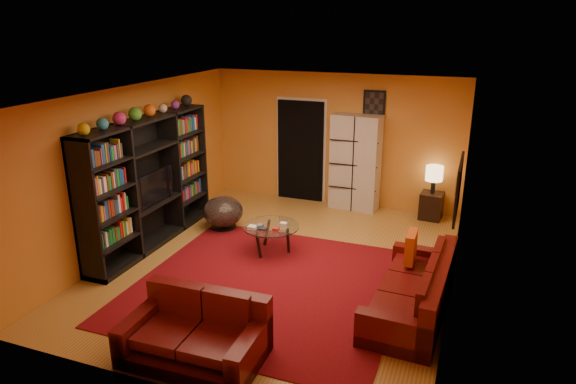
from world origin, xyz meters
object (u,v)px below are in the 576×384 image
at_px(tv, 150,188).
at_px(table_lamp, 434,174).
at_px(bowl_chair, 223,212).
at_px(coffee_table, 271,229).
at_px(storage_cabinet, 355,163).
at_px(loveseat, 198,332).
at_px(entertainment_unit, 149,183).
at_px(sofa, 417,292).
at_px(side_table, 431,206).

xyz_separation_m(tv, table_lamp, (4.20, 2.81, -0.12)).
xyz_separation_m(bowl_chair, table_lamp, (3.43, 1.79, 0.56)).
bearing_deg(table_lamp, tv, -146.14).
bearing_deg(coffee_table, storage_cabinet, 73.06).
distance_m(loveseat, storage_cabinet, 5.28).
bearing_deg(loveseat, table_lamp, -22.32).
bearing_deg(bowl_chair, coffee_table, -28.11).
height_order(entertainment_unit, coffee_table, entertainment_unit).
height_order(loveseat, storage_cabinet, storage_cabinet).
distance_m(storage_cabinet, bowl_chair, 2.74).
relative_size(loveseat, storage_cabinet, 0.82).
bearing_deg(tv, coffee_table, -78.66).
distance_m(entertainment_unit, storage_cabinet, 3.93).
relative_size(sofa, bowl_chair, 3.02).
xyz_separation_m(storage_cabinet, side_table, (1.49, -0.05, -0.68)).
height_order(sofa, bowl_chair, sofa).
bearing_deg(side_table, tv, -146.14).
height_order(tv, sofa, tv).
bearing_deg(entertainment_unit, bowl_chair, 49.82).
distance_m(coffee_table, side_table, 3.31).
bearing_deg(entertainment_unit, table_lamp, 32.94).
distance_m(sofa, coffee_table, 2.61).
relative_size(tv, table_lamp, 1.82).
xyz_separation_m(side_table, table_lamp, (-0.00, 0.00, 0.62)).
distance_m(tv, table_lamp, 5.05).
bearing_deg(entertainment_unit, storage_cabinet, 45.49).
relative_size(storage_cabinet, table_lamp, 3.57).
height_order(bowl_chair, table_lamp, table_lamp).
distance_m(coffee_table, storage_cabinet, 2.64).
bearing_deg(tv, table_lamp, -56.14).
relative_size(coffee_table, table_lamp, 1.72).
bearing_deg(storage_cabinet, entertainment_unit, -128.70).
distance_m(sofa, bowl_chair, 3.95).
xyz_separation_m(entertainment_unit, storage_cabinet, (2.75, 2.80, -0.12)).
bearing_deg(tv, storage_cabinet, -43.34).
relative_size(tv, loveseat, 0.62).
height_order(entertainment_unit, sofa, entertainment_unit).
xyz_separation_m(entertainment_unit, coffee_table, (2.00, 0.33, -0.64)).
height_order(tv, bowl_chair, tv).
distance_m(sofa, loveseat, 2.79).
bearing_deg(sofa, storage_cabinet, 118.58).
relative_size(tv, bowl_chair, 1.33).
bearing_deg(storage_cabinet, side_table, 3.90).
relative_size(entertainment_unit, sofa, 1.39).
distance_m(entertainment_unit, bowl_chair, 1.46).
xyz_separation_m(loveseat, bowl_chair, (-1.43, 3.38, 0.03)).
bearing_deg(entertainment_unit, loveseat, -47.11).
relative_size(storage_cabinet, side_table, 3.72).
xyz_separation_m(entertainment_unit, tv, (0.05, -0.06, -0.06)).
height_order(sofa, side_table, sofa).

